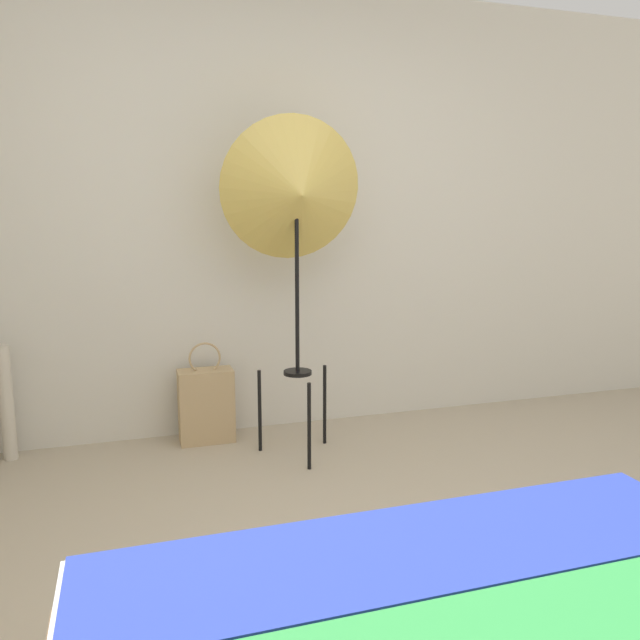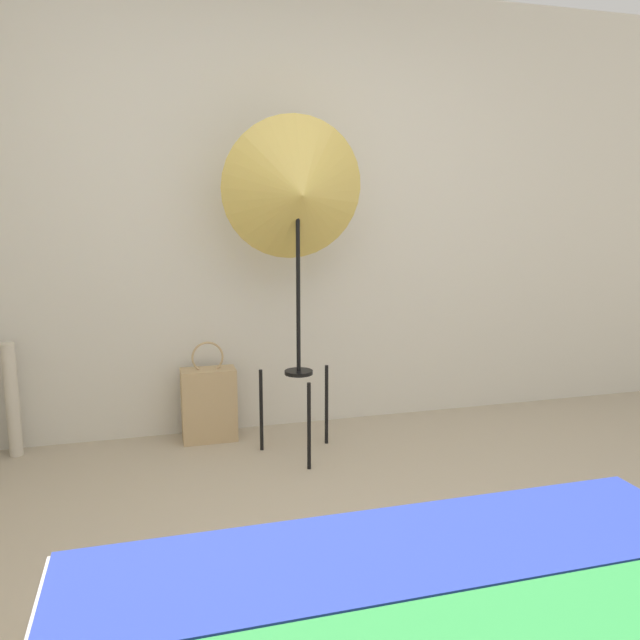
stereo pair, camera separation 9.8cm
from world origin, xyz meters
TOP-DOWN VIEW (x-y plane):
  - wall_back at (0.00, 2.12)m, footprint 8.00×0.05m
  - photo_umbrella at (0.07, 1.60)m, footprint 0.76×0.41m
  - tote_bag at (-0.39, 1.94)m, footprint 0.31×0.16m
  - paper_roll at (-1.43, 1.99)m, footprint 0.07×0.07m

SIDE VIEW (x-z plane):
  - tote_bag at x=-0.39m, z-range -0.08..0.51m
  - paper_roll at x=-1.43m, z-range 0.00..0.62m
  - wall_back at x=0.00m, z-range 0.00..2.60m
  - photo_umbrella at x=0.07m, z-range 0.50..2.31m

